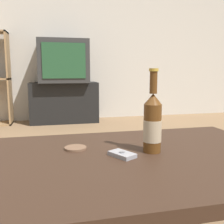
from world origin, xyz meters
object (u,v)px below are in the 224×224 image
at_px(tv_stand, 64,102).
at_px(beer_bottle, 152,123).
at_px(cell_phone, 122,155).
at_px(television, 63,61).

height_order(tv_stand, beer_bottle, beer_bottle).
bearing_deg(cell_phone, tv_stand, 61.54).
xyz_separation_m(tv_stand, beer_bottle, (0.18, -2.74, 0.25)).
bearing_deg(tv_stand, cell_phone, -88.74).
height_order(television, cell_phone, television).
relative_size(television, cell_phone, 6.15).
xyz_separation_m(tv_stand, television, (-0.00, -0.00, 0.55)).
bearing_deg(television, cell_phone, -88.74).
bearing_deg(tv_stand, beer_bottle, -86.29).
bearing_deg(television, beer_bottle, -86.29).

